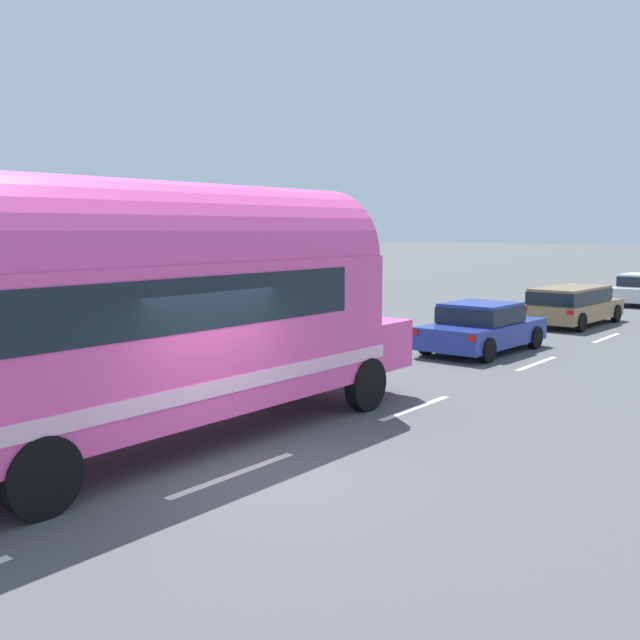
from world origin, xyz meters
name	(u,v)px	position (x,y,z in m)	size (l,w,h in m)	color
ground_plane	(246,470)	(0.00, 0.00, 0.00)	(300.00, 300.00, 0.00)	#4C4C4F
lane_markings	(476,344)	(-2.60, 12.43, 0.00)	(3.82, 80.00, 0.01)	silver
painted_bus	(138,302)	(-1.85, -0.34, 2.30)	(2.66, 11.18, 4.12)	#EA4C9E
car_lead	(482,326)	(-1.91, 11.34, 0.73)	(2.12, 4.36, 1.37)	navy
car_second	(572,303)	(-1.92, 18.46, 0.80)	(2.09, 4.86, 1.37)	olive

